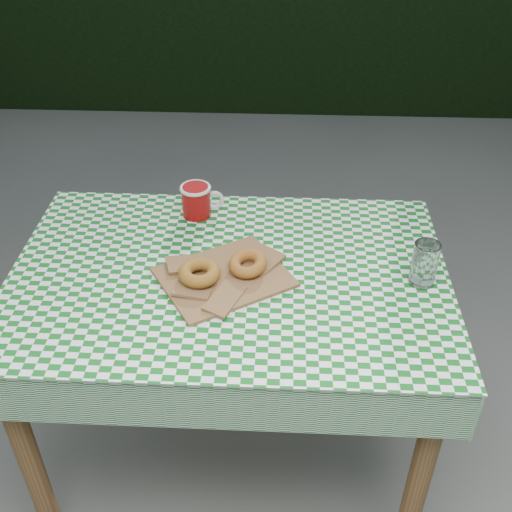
{
  "coord_description": "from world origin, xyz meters",
  "views": [
    {
      "loc": [
        0.29,
        -1.21,
        1.79
      ],
      "look_at": [
        0.23,
        0.13,
        0.79
      ],
      "focal_mm": 43.48,
      "sensor_mm": 36.0,
      "label": 1
    }
  ],
  "objects": [
    {
      "name": "ground",
      "position": [
        0.0,
        0.0,
        0.0
      ],
      "size": [
        60.0,
        60.0,
        0.0
      ],
      "primitive_type": "plane",
      "color": "#585853",
      "rests_on": "ground"
    },
    {
      "name": "table",
      "position": [
        0.16,
        0.09,
        0.38
      ],
      "size": [
        1.16,
        0.78,
        0.75
      ],
      "primitive_type": "cube",
      "rotation": [
        0.0,
        0.0,
        -0.0
      ],
      "color": "brown",
      "rests_on": "ground"
    },
    {
      "name": "tablecloth",
      "position": [
        0.16,
        0.09,
        0.75
      ],
      "size": [
        1.18,
        0.8,
        0.01
      ],
      "primitive_type": "cube",
      "rotation": [
        0.0,
        0.0,
        -0.0
      ],
      "color": "#0E5C19",
      "rests_on": "table"
    },
    {
      "name": "paper_bag",
      "position": [
        0.15,
        0.07,
        0.76
      ],
      "size": [
        0.4,
        0.38,
        0.02
      ],
      "primitive_type": "cube",
      "rotation": [
        0.0,
        0.0,
        0.56
      ],
      "color": "olive",
      "rests_on": "tablecloth"
    },
    {
      "name": "bagel_front",
      "position": [
        0.09,
        0.05,
        0.79
      ],
      "size": [
        0.13,
        0.13,
        0.03
      ],
      "primitive_type": "torus",
      "rotation": [
        0.0,
        0.0,
        0.15
      ],
      "color": "olive",
      "rests_on": "paper_bag"
    },
    {
      "name": "bagel_back",
      "position": [
        0.21,
        0.09,
        0.79
      ],
      "size": [
        0.15,
        0.15,
        0.03
      ],
      "primitive_type": "torus",
      "rotation": [
        0.0,
        0.0,
        -0.74
      ],
      "color": "#9D5720",
      "rests_on": "paper_bag"
    },
    {
      "name": "coffee_mug",
      "position": [
        0.04,
        0.38,
        0.81
      ],
      "size": [
        0.2,
        0.2,
        0.1
      ],
      "primitive_type": null,
      "rotation": [
        0.0,
        0.0,
        0.14
      ],
      "color": "#91090A",
      "rests_on": "tablecloth"
    },
    {
      "name": "drinking_glass",
      "position": [
        0.67,
        0.08,
        0.82
      ],
      "size": [
        0.09,
        0.09,
        0.12
      ],
      "primitive_type": "cylinder",
      "rotation": [
        0.0,
        0.0,
        -0.41
      ],
      "color": "silver",
      "rests_on": "tablecloth"
    }
  ]
}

